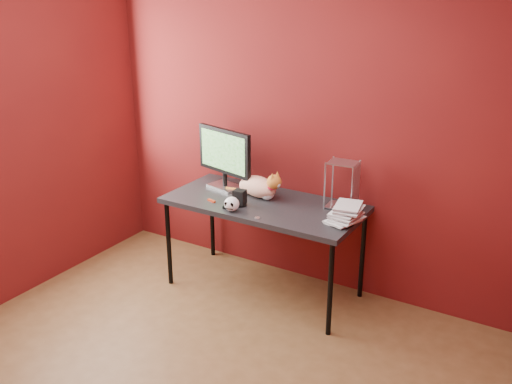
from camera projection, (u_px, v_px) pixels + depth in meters
The scene contains 11 objects.
room at pixel (154, 164), 2.89m from camera, with size 3.52×3.52×2.61m.
desk at pixel (264, 208), 4.32m from camera, with size 1.50×0.70×0.75m.
monitor at pixel (224, 155), 4.51m from camera, with size 0.55×0.24×0.49m.
cat at pixel (258, 186), 4.39m from camera, with size 0.51×0.26×0.24m.
skull_mug at pixel (232, 204), 4.12m from camera, with size 0.11×0.11×0.11m.
speaker at pixel (240, 198), 4.22m from camera, with size 0.10×0.10×0.12m.
book_stack at pixel (341, 121), 3.76m from camera, with size 0.24×0.28×1.40m.
wire_rack at pixel (342, 185), 4.15m from camera, with size 0.22×0.18×0.35m.
pocket_knife at pixel (211, 201), 4.31m from camera, with size 0.07×0.02×0.01m, color #B2280D.
black_gadget at pixel (226, 207), 4.17m from camera, with size 0.05×0.03×0.02m, color black.
washer at pixel (257, 218), 4.02m from camera, with size 0.04×0.04×0.00m, color #ACACB1.
Camera 1 is at (1.86, -2.10, 2.32)m, focal length 40.00 mm.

